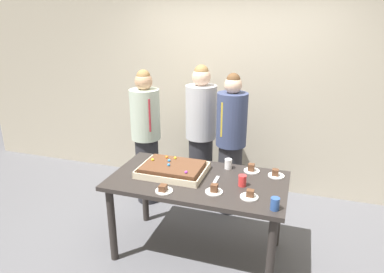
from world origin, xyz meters
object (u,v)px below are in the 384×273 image
(plated_slice_center_front, at_px, (164,189))
(person_green_shirt_behind, at_px, (231,143))
(drink_cup_nearest, at_px, (228,164))
(drink_cup_middle, at_px, (242,181))
(drink_cup_far_end, at_px, (275,204))
(sheet_cake, at_px, (173,169))
(person_serving_front, at_px, (146,137))
(plated_slice_far_right, at_px, (214,190))
(plated_slice_near_right, at_px, (250,195))
(person_striped_tie_right, at_px, (201,132))
(plated_slice_near_left, at_px, (251,169))
(plated_slice_far_left, at_px, (276,174))
(party_table, at_px, (198,189))
(cake_server_utensil, at_px, (215,181))

(plated_slice_center_front, xyz_separation_m, person_green_shirt_behind, (0.33, 1.19, 0.03))
(plated_slice_center_front, distance_m, drink_cup_nearest, 0.76)
(drink_cup_middle, relative_size, drink_cup_far_end, 1.00)
(plated_slice_center_front, height_order, drink_cup_middle, drink_cup_middle)
(sheet_cake, relative_size, plated_slice_center_front, 4.13)
(person_serving_front, bearing_deg, plated_slice_far_right, 7.68)
(plated_slice_near_right, xyz_separation_m, person_striped_tie_right, (-0.80, 1.29, 0.05))
(sheet_cake, xyz_separation_m, person_striped_tie_right, (-0.04, 1.04, 0.03))
(drink_cup_middle, relative_size, person_serving_front, 0.06)
(plated_slice_near_left, xyz_separation_m, plated_slice_far_left, (0.23, -0.04, -0.00))
(person_serving_front, height_order, person_green_shirt_behind, person_serving_front)
(plated_slice_near_left, relative_size, person_green_shirt_behind, 0.09)
(drink_cup_middle, height_order, person_striped_tie_right, person_striped_tie_right)
(drink_cup_nearest, height_order, person_serving_front, person_serving_front)
(plated_slice_far_right, xyz_separation_m, plated_slice_center_front, (-0.41, -0.12, -0.00))
(plated_slice_center_front, height_order, person_green_shirt_behind, person_green_shirt_behind)
(sheet_cake, bearing_deg, drink_cup_far_end, -20.53)
(plated_slice_far_right, bearing_deg, sheet_cake, 152.09)
(plated_slice_far_right, relative_size, drink_cup_nearest, 1.50)
(plated_slice_far_right, distance_m, drink_cup_nearest, 0.51)
(person_serving_front, bearing_deg, drink_cup_middle, 18.28)
(plated_slice_near_left, xyz_separation_m, plated_slice_near_right, (0.06, -0.51, -0.00))
(party_table, relative_size, person_striped_tie_right, 0.95)
(party_table, relative_size, cake_server_utensil, 8.03)
(sheet_cake, height_order, person_striped_tie_right, person_striped_tie_right)
(drink_cup_nearest, height_order, drink_cup_far_end, same)
(plated_slice_far_right, height_order, person_green_shirt_behind, person_green_shirt_behind)
(plated_slice_near_left, distance_m, plated_slice_far_left, 0.23)
(party_table, xyz_separation_m, plated_slice_center_front, (-0.21, -0.32, 0.12))
(plated_slice_center_front, xyz_separation_m, cake_server_utensil, (0.37, 0.32, -0.02))
(drink_cup_middle, xyz_separation_m, person_striped_tie_right, (-0.71, 1.10, 0.02))
(drink_cup_middle, bearing_deg, party_table, 178.59)
(drink_cup_far_end, bearing_deg, plated_slice_center_front, -179.96)
(drink_cup_far_end, distance_m, person_serving_front, 1.95)
(plated_slice_near_left, xyz_separation_m, cake_server_utensil, (-0.28, -0.31, -0.02))
(plated_slice_near_left, distance_m, person_serving_front, 1.41)
(plated_slice_center_front, bearing_deg, person_striped_tie_right, 93.82)
(plated_slice_near_left, relative_size, drink_cup_far_end, 1.50)
(plated_slice_center_front, bearing_deg, sheet_cake, 99.10)
(plated_slice_near_right, relative_size, person_striped_tie_right, 0.09)
(party_table, distance_m, sheet_cake, 0.31)
(cake_server_utensil, height_order, person_green_shirt_behind, person_green_shirt_behind)
(sheet_cake, bearing_deg, plated_slice_near_right, -17.41)
(drink_cup_nearest, bearing_deg, person_striped_tie_right, 123.26)
(plated_slice_near_left, relative_size, person_serving_front, 0.09)
(drink_cup_middle, distance_m, person_serving_front, 1.52)
(plated_slice_far_right, distance_m, plated_slice_center_front, 0.43)
(drink_cup_middle, xyz_separation_m, person_green_shirt_behind, (-0.29, 0.87, 0.00))
(plated_slice_center_front, relative_size, drink_cup_middle, 1.50)
(party_table, bearing_deg, plated_slice_center_front, -122.52)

